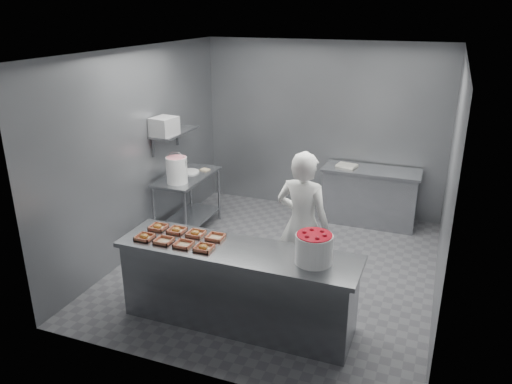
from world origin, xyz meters
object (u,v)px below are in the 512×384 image
tray_1 (164,241)px  service_counter (238,286)px  back_counter (370,196)px  worker (302,224)px  tray_3 (204,248)px  tray_7 (216,237)px  prep_table (188,195)px  tray_4 (158,227)px  tray_5 (177,230)px  tray_0 (144,237)px  tray_6 (196,233)px  appliance (164,126)px  glaze_bucket (177,169)px  tray_2 (184,244)px  strawberry_tub (314,248)px

tray_1 → service_counter: bearing=10.0°
back_counter → worker: worker is taller
tray_3 → tray_7: bearing=89.4°
prep_table → tray_4: size_ratio=6.40×
tray_5 → worker: bearing=30.2°
tray_0 → tray_1: (0.24, 0.00, -0.00)m
tray_6 → prep_table: bearing=121.1°
service_counter → prep_table: bearing=130.2°
back_counter → tray_7: bearing=-111.4°
tray_4 → tray_6: 0.48m
tray_6 → appliance: (-1.26, 1.54, 0.77)m
back_counter → tray_5: bearing=-118.7°
tray_0 → glaze_bucket: (-0.58, 1.76, 0.18)m
tray_2 → tray_3: 0.24m
tray_0 → glaze_bucket: size_ratio=0.41×
back_counter → tray_3: bearing=-109.8°
prep_table → tray_1: (0.85, -2.09, 0.33)m
tray_1 → worker: 1.61m
tray_3 → appliance: bearing=129.5°
strawberry_tub → tray_0: bearing=-175.6°
tray_4 → worker: (1.50, 0.73, -0.03)m
tray_1 → worker: size_ratio=0.11×
prep_table → tray_4: (0.61, -1.81, 0.33)m
prep_table → tray_6: 2.14m
tray_4 → tray_5: (0.24, 0.00, 0.00)m
tray_4 → worker: worker is taller
tray_7 → glaze_bucket: bearing=131.4°
service_counter → appliance: (-1.82, 1.68, 1.24)m
tray_0 → tray_7: (0.72, 0.28, -0.00)m
tray_4 → appliance: appliance is taller
tray_0 → appliance: 2.13m
back_counter → tray_3: size_ratio=8.01×
tray_1 → worker: bearing=38.9°
tray_3 → tray_7: 0.28m
back_counter → tray_5: 3.58m
tray_4 → tray_7: 0.72m
tray_1 → tray_3: (0.48, -0.00, 0.00)m
back_counter → tray_1: (-1.70, -3.39, 0.47)m
back_counter → tray_5: tray_5 is taller
tray_0 → tray_6: bearing=30.3°
tray_1 → tray_5: tray_5 is taller
glaze_bucket → appliance: size_ratio=1.34×
service_counter → tray_2: bearing=-165.9°
tray_0 → worker: worker is taller
prep_table → back_counter: size_ratio=0.80×
tray_1 → tray_5: 0.28m
tray_1 → tray_4: bearing=130.9°
back_counter → strawberry_tub: 3.30m
tray_0 → tray_2: 0.48m
tray_0 → tray_4: same height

